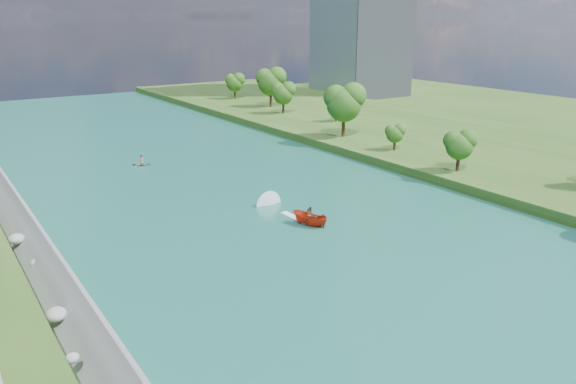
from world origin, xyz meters
TOP-DOWN VIEW (x-y plane):
  - ground at (0.00, 0.00)m, footprint 260.00×260.00m
  - river_water at (0.00, 20.00)m, footprint 55.00×240.00m
  - berm_east at (49.50, 20.00)m, footprint 44.00×240.00m
  - riprap_bank at (-25.87, 19.29)m, footprint 4.39×236.00m
  - trees_east at (36.97, 21.44)m, footprint 17.21×147.45m
  - motorboat at (3.12, 12.23)m, footprint 3.60×19.17m
  - raft at (-3.47, 48.08)m, footprint 3.53×3.37m

SIDE VIEW (x-z plane):
  - ground at x=0.00m, z-range 0.00..0.00m
  - river_water at x=0.00m, z-range 0.00..0.10m
  - raft at x=-3.47m, z-range -0.38..1.34m
  - berm_east at x=49.50m, z-range 0.00..1.50m
  - motorboat at x=3.12m, z-range -0.24..1.95m
  - riprap_bank at x=-25.87m, z-range -0.34..3.98m
  - trees_east at x=36.97m, z-range 0.80..12.69m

